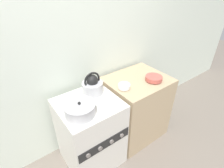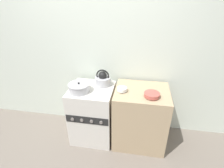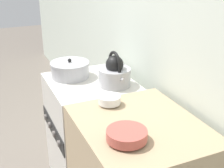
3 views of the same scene
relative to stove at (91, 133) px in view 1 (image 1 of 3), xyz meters
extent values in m
cube|color=silver|center=(0.00, 0.40, 0.83)|extent=(7.00, 0.06, 2.50)
cube|color=beige|center=(0.00, 0.00, 0.00)|extent=(0.60, 0.58, 0.85)
cube|color=black|center=(0.00, -0.29, 0.10)|extent=(0.58, 0.01, 0.11)
cylinder|color=slate|center=(-0.20, -0.30, 0.10)|extent=(0.04, 0.02, 0.04)
cylinder|color=slate|center=(-0.07, -0.30, 0.10)|extent=(0.04, 0.02, 0.04)
cylinder|color=slate|center=(0.07, -0.30, 0.10)|extent=(0.04, 0.02, 0.04)
cylinder|color=slate|center=(0.20, -0.30, 0.10)|extent=(0.04, 0.02, 0.04)
cube|color=tan|center=(0.70, 0.02, 0.01)|extent=(0.73, 0.62, 0.87)
cylinder|color=#B2B2B7|center=(0.14, 0.13, 0.48)|extent=(0.22, 0.22, 0.12)
sphere|color=black|center=(0.14, 0.13, 0.57)|extent=(0.12, 0.12, 0.12)
torus|color=black|center=(0.14, 0.13, 0.57)|extent=(0.18, 0.02, 0.18)
cone|color=#B2B2B7|center=(0.24, 0.13, 0.50)|extent=(0.11, 0.05, 0.09)
cylinder|color=#B2B2B7|center=(-0.14, -0.10, 0.47)|extent=(0.27, 0.27, 0.10)
cylinder|color=#B2B2B7|center=(-0.14, -0.10, 0.53)|extent=(0.28, 0.28, 0.01)
sphere|color=black|center=(-0.14, -0.10, 0.55)|extent=(0.03, 0.03, 0.03)
cylinder|color=#B75147|center=(0.81, -0.12, 0.45)|extent=(0.09, 0.09, 0.01)
cylinder|color=#B75147|center=(0.81, -0.12, 0.48)|extent=(0.19, 0.19, 0.05)
cylinder|color=white|center=(0.43, -0.04, 0.45)|extent=(0.06, 0.06, 0.01)
cylinder|color=white|center=(0.43, -0.04, 0.48)|extent=(0.13, 0.13, 0.05)
camera|label=1|loc=(-0.62, -1.23, 1.49)|focal=28.00mm
camera|label=2|loc=(0.63, -2.03, 1.61)|focal=28.00mm
camera|label=3|loc=(1.93, -0.68, 1.26)|focal=50.00mm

